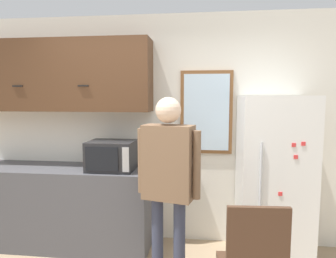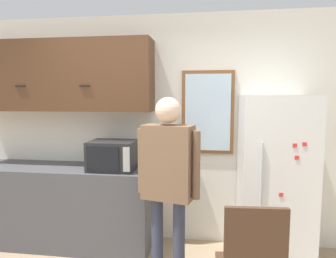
% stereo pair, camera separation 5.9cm
% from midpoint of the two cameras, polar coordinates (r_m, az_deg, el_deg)
% --- Properties ---
extents(back_wall, '(6.00, 0.06, 2.70)m').
position_cam_midpoint_polar(back_wall, '(3.63, -3.05, -0.11)').
color(back_wall, silver).
rests_on(back_wall, ground_plane).
extents(counter, '(2.19, 0.61, 0.93)m').
position_cam_midpoint_polar(counter, '(3.87, -20.67, -13.55)').
color(counter, '#4C4C51').
rests_on(counter, ground_plane).
extents(upper_cabinets, '(2.19, 0.38, 0.81)m').
position_cam_midpoint_polar(upper_cabinets, '(3.77, -20.68, 9.44)').
color(upper_cabinets, '#51331E').
extents(microwave, '(0.51, 0.41, 0.32)m').
position_cam_midpoint_polar(microwave, '(3.40, -11.19, -4.98)').
color(microwave, '#232326').
rests_on(microwave, counter).
extents(person, '(0.59, 0.32, 1.74)m').
position_cam_midpoint_polar(person, '(2.74, -0.58, -8.10)').
color(person, '#33384C').
rests_on(person, ground_plane).
extents(refrigerator, '(0.71, 0.71, 1.76)m').
position_cam_midpoint_polar(refrigerator, '(3.37, 18.88, -9.10)').
color(refrigerator, white).
rests_on(refrigerator, ground_plane).
extents(window, '(0.60, 0.05, 0.96)m').
position_cam_midpoint_polar(window, '(3.52, 6.82, 3.17)').
color(window, brown).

